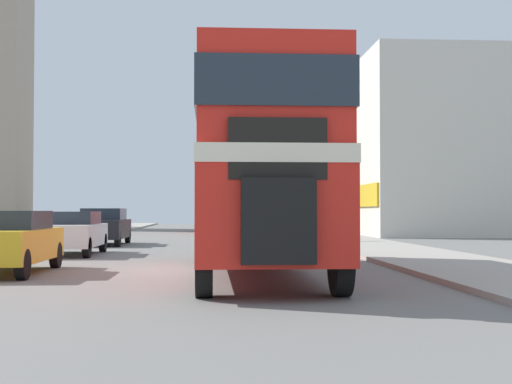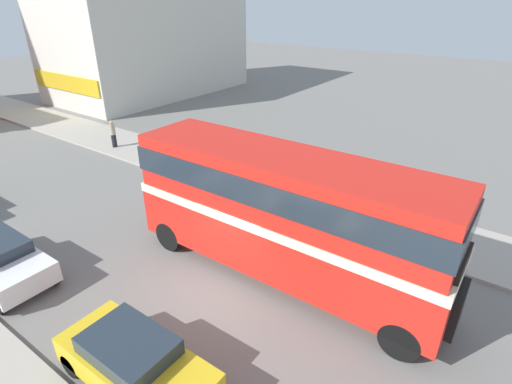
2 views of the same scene
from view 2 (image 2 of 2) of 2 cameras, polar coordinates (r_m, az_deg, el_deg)
name	(u,v)px [view 2 (image 2 of 2)]	position (r m, az deg, el deg)	size (l,w,h in m)	color
ground_plane	(222,285)	(13.27, -4.85, -13.10)	(120.00, 120.00, 0.00)	slate
sidewalk_right	(320,204)	(18.00, 9.08, -1.64)	(3.50, 120.00, 0.12)	#A8A093
double_decker_bus	(285,208)	(12.30, 4.11, -2.30)	(2.56, 10.47, 4.24)	red
car_parked_near	(135,363)	(10.47, -16.90, -22.29)	(1.68, 4.04, 1.42)	gold
pedestrian_walking	(113,132)	(25.54, -19.78, 8.02)	(0.33, 0.33, 1.61)	#282833
shop_building_block	(148,35)	(39.88, -15.15, 20.89)	(17.42, 9.09, 10.35)	beige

